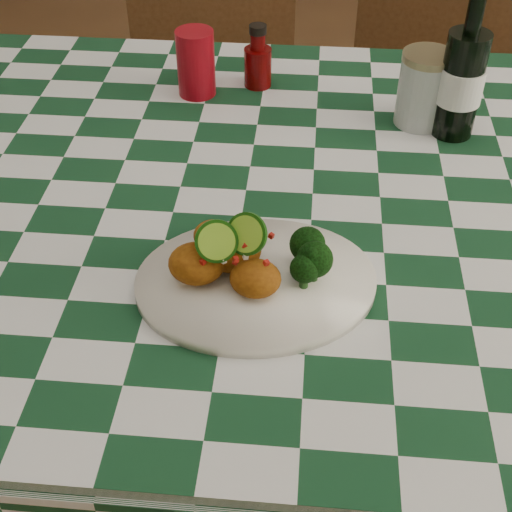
# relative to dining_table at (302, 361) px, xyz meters

# --- Properties ---
(ground) EXTENTS (5.00, 5.00, 0.00)m
(ground) POSITION_rel_dining_table_xyz_m (0.00, 0.00, -0.39)
(ground) COLOR brown
(ground) RESTS_ON ground
(dining_table) EXTENTS (1.66, 1.06, 0.79)m
(dining_table) POSITION_rel_dining_table_xyz_m (0.00, 0.00, 0.00)
(dining_table) COLOR #133E21
(dining_table) RESTS_ON ground
(plate) EXTENTS (0.35, 0.29, 0.02)m
(plate) POSITION_rel_dining_table_xyz_m (-0.07, -0.22, 0.40)
(plate) COLOR white
(plate) RESTS_ON dining_table
(fried_chicken_pile) EXTENTS (0.14, 0.10, 0.09)m
(fried_chicken_pile) POSITION_rel_dining_table_xyz_m (-0.09, -0.22, 0.45)
(fried_chicken_pile) COLOR #95530E
(fried_chicken_pile) RESTS_ON plate
(broccoli_side) EXTENTS (0.08, 0.08, 0.06)m
(broccoli_side) POSITION_rel_dining_table_xyz_m (0.01, -0.20, 0.44)
(broccoli_side) COLOR black
(broccoli_side) RESTS_ON plate
(red_tumbler) EXTENTS (0.08, 0.08, 0.12)m
(red_tumbler) POSITION_rel_dining_table_xyz_m (-0.22, 0.30, 0.45)
(red_tumbler) COLOR maroon
(red_tumbler) RESTS_ON dining_table
(ketchup_bottle) EXTENTS (0.06, 0.06, 0.12)m
(ketchup_bottle) POSITION_rel_dining_table_xyz_m (-0.11, 0.34, 0.45)
(ketchup_bottle) COLOR #590405
(ketchup_bottle) RESTS_ON dining_table
(mason_jar) EXTENTS (0.09, 0.09, 0.13)m
(mason_jar) POSITION_rel_dining_table_xyz_m (0.18, 0.23, 0.46)
(mason_jar) COLOR #B2BCBA
(mason_jar) RESTS_ON dining_table
(beer_bottle) EXTENTS (0.09, 0.09, 0.25)m
(beer_bottle) POSITION_rel_dining_table_xyz_m (0.23, 0.20, 0.52)
(beer_bottle) COLOR black
(beer_bottle) RESTS_ON dining_table
(wooden_chair_left) EXTENTS (0.48, 0.50, 0.93)m
(wooden_chair_left) POSITION_rel_dining_table_xyz_m (-0.25, 0.69, 0.07)
(wooden_chair_left) COLOR #472814
(wooden_chair_left) RESTS_ON ground
(wooden_chair_right) EXTENTS (0.52, 0.53, 0.95)m
(wooden_chair_right) POSITION_rel_dining_table_xyz_m (0.27, 0.71, 0.08)
(wooden_chair_right) COLOR #472814
(wooden_chair_right) RESTS_ON ground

